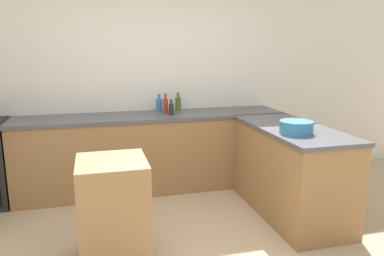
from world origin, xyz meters
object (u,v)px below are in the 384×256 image
mixing_bowl (296,127)px  water_bottle_blue (159,105)px  olive_oil_bottle (178,103)px  wine_bottle_dark (171,109)px  island_table (114,211)px  hot_sauce_bottle (166,105)px

mixing_bowl → water_bottle_blue: (-1.04, 1.53, 0.03)m
olive_oil_bottle → wine_bottle_dark: size_ratio=1.28×
island_table → olive_oil_bottle: bearing=61.5°
island_table → wine_bottle_dark: wine_bottle_dark is taller
island_table → wine_bottle_dark: (0.79, 1.46, 0.58)m
olive_oil_bottle → water_bottle_blue: (-0.25, -0.01, -0.01)m
mixing_bowl → olive_oil_bottle: size_ratio=1.33×
island_table → olive_oil_bottle: olive_oil_bottle is taller
olive_oil_bottle → wine_bottle_dark: olive_oil_bottle is taller
wine_bottle_dark → water_bottle_blue: 0.27m
hot_sauce_bottle → olive_oil_bottle: bearing=33.5°
mixing_bowl → hot_sauce_bottle: hot_sauce_bottle is taller
island_table → water_bottle_blue: (0.69, 1.72, 0.59)m
mixing_bowl → hot_sauce_bottle: 1.72m
island_table → water_bottle_blue: size_ratio=3.88×
olive_oil_bottle → water_bottle_blue: size_ratio=1.06×
island_table → mixing_bowl: bearing=6.1°
island_table → mixing_bowl: size_ratio=2.76×
mixing_bowl → water_bottle_blue: water_bottle_blue is taller
island_table → hot_sauce_bottle: size_ratio=3.57×
mixing_bowl → hot_sauce_bottle: size_ratio=1.29×
island_table → mixing_bowl: 1.83m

